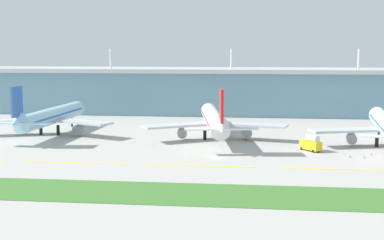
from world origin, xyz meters
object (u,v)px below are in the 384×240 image
at_px(airliner_near, 51,117).
at_px(safety_cone_nose_front, 371,154).
at_px(fuel_truck, 311,144).
at_px(safety_cone_left_wingtip, 350,156).
at_px(safety_cone_right_wingtip, 364,157).
at_px(airliner_middle, 214,120).

relative_size(airliner_near, safety_cone_nose_front, 84.27).
xyz_separation_m(fuel_truck, safety_cone_left_wingtip, (9.97, -8.66, -1.91)).
bearing_deg(fuel_truck, safety_cone_left_wingtip, -40.99).
relative_size(fuel_truck, safety_cone_right_wingtip, 10.42).
xyz_separation_m(airliner_near, safety_cone_left_wingtip, (98.52, -30.03, -6.09)).
bearing_deg(safety_cone_nose_front, airliner_near, 166.12).
distance_m(airliner_near, safety_cone_nose_front, 108.44).
relative_size(airliner_near, safety_cone_left_wingtip, 84.27).
height_order(airliner_middle, safety_cone_left_wingtip, airliner_middle).
bearing_deg(safety_cone_left_wingtip, fuel_truck, 139.01).
bearing_deg(safety_cone_right_wingtip, airliner_middle, 148.30).
bearing_deg(airliner_middle, fuel_truck, -30.93).
distance_m(airliner_middle, safety_cone_nose_front, 52.46).
xyz_separation_m(airliner_middle, safety_cone_nose_front, (46.87, -22.76, -6.10)).
relative_size(safety_cone_nose_front, safety_cone_right_wingtip, 1.00).
bearing_deg(safety_cone_left_wingtip, airliner_near, 163.05).
xyz_separation_m(safety_cone_left_wingtip, safety_cone_nose_front, (6.59, 4.06, 0.00)).
bearing_deg(fuel_truck, airliner_near, 166.44).
bearing_deg(safety_cone_nose_front, safety_cone_left_wingtip, -148.37).
bearing_deg(airliner_middle, safety_cone_left_wingtip, -33.66).
bearing_deg(airliner_middle, airliner_near, 176.85).
height_order(airliner_near, safety_cone_nose_front, airliner_near).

